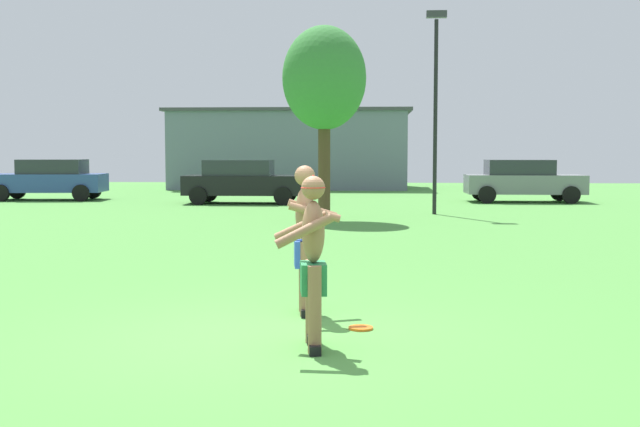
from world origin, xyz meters
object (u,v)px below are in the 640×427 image
object	(u,v)px
player_with_cap	(313,254)
car_blue_mid_lot	(49,179)
tree_left_field	(324,80)
player_in_blue	(306,236)
frisbee	(361,328)
car_gray_far_end	(523,180)
lamp_post	(436,91)
car_black_near_post	(243,181)

from	to	relation	value
player_with_cap	car_blue_mid_lot	distance (m)	25.48
player_with_cap	tree_left_field	size ratio (longest dim) A/B	0.31
player_in_blue	frisbee	bearing A→B (deg)	-49.63
car_gray_far_end	player_with_cap	bearing A→B (deg)	-105.54
car_blue_mid_lot	tree_left_field	bearing A→B (deg)	-35.68
car_blue_mid_lot	frisbee	bearing A→B (deg)	-60.23
player_in_blue	frisbee	xyz separation A→B (m)	(0.65, -0.77, -0.90)
frisbee	lamp_post	world-z (taller)	lamp_post
player_in_blue	car_black_near_post	bearing A→B (deg)	101.34
car_gray_far_end	frisbee	bearing A→B (deg)	-104.99
lamp_post	player_in_blue	bearing A→B (deg)	-100.23
player_in_blue	car_blue_mid_lot	distance (m)	23.99
frisbee	player_with_cap	bearing A→B (deg)	-118.81
tree_left_field	player_in_blue	bearing A→B (deg)	-87.60
player_in_blue	tree_left_field	xyz separation A→B (m)	(-0.54, 12.87, 2.95)
frisbee	car_gray_far_end	size ratio (longest dim) A/B	0.06
car_blue_mid_lot	tree_left_field	world-z (taller)	tree_left_field
car_blue_mid_lot	car_gray_far_end	bearing A→B (deg)	-0.30
frisbee	car_black_near_post	size ratio (longest dim) A/B	0.06
lamp_post	car_black_near_post	bearing A→B (deg)	145.26
lamp_post	tree_left_field	size ratio (longest dim) A/B	1.13
player_with_cap	car_black_near_post	bearing A→B (deg)	101.02
player_in_blue	car_black_near_post	world-z (taller)	player_in_blue
car_blue_mid_lot	tree_left_field	xyz separation A→B (m)	(11.21, -8.05, 3.04)
player_in_blue	tree_left_field	bearing A→B (deg)	92.40
player_with_cap	car_blue_mid_lot	world-z (taller)	player_with_cap
player_with_cap	lamp_post	bearing A→B (deg)	81.42
car_black_near_post	car_blue_mid_lot	xyz separation A→B (m)	(-7.86, 1.53, 0.00)
player_in_blue	car_black_near_post	xyz separation A→B (m)	(-3.89, 19.38, -0.09)
player_in_blue	tree_left_field	size ratio (longest dim) A/B	0.32
car_gray_far_end	tree_left_field	world-z (taller)	tree_left_field
frisbee	player_in_blue	bearing A→B (deg)	130.37
player_with_cap	car_gray_far_end	world-z (taller)	player_with_cap
frisbee	car_black_near_post	world-z (taller)	car_black_near_post
player_in_blue	tree_left_field	distance (m)	13.21
car_black_near_post	car_blue_mid_lot	bearing A→B (deg)	168.96
frisbee	car_black_near_post	distance (m)	20.67
player_with_cap	car_gray_far_end	xyz separation A→B (m)	(6.23, 22.41, -0.09)
lamp_post	car_gray_far_end	bearing A→B (deg)	57.90
frisbee	tree_left_field	bearing A→B (deg)	95.00
car_blue_mid_lot	lamp_post	xyz separation A→B (m)	(14.42, -6.09, 2.85)
player_in_blue	car_gray_far_end	bearing A→B (deg)	72.83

